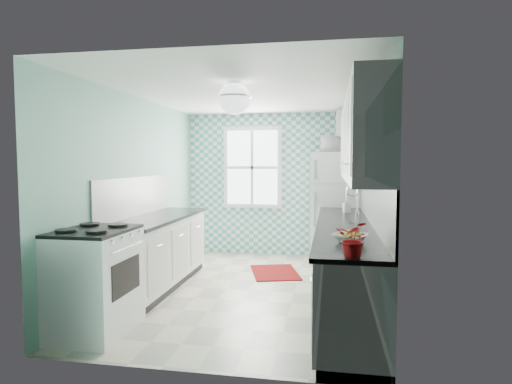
% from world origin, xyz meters
% --- Properties ---
extents(floor, '(3.00, 4.40, 0.02)m').
position_xyz_m(floor, '(0.00, 0.00, -0.01)').
color(floor, beige).
rests_on(floor, ground).
extents(ceiling, '(3.00, 4.40, 0.02)m').
position_xyz_m(ceiling, '(0.00, 0.00, 2.51)').
color(ceiling, white).
rests_on(ceiling, wall_back).
extents(wall_back, '(3.00, 0.02, 2.50)m').
position_xyz_m(wall_back, '(0.00, 2.21, 1.25)').
color(wall_back, '#72AA98').
rests_on(wall_back, floor).
extents(wall_front, '(3.00, 0.02, 2.50)m').
position_xyz_m(wall_front, '(0.00, -2.21, 1.25)').
color(wall_front, '#72AA98').
rests_on(wall_front, floor).
extents(wall_left, '(0.02, 4.40, 2.50)m').
position_xyz_m(wall_left, '(-1.51, 0.00, 1.25)').
color(wall_left, '#72AA98').
rests_on(wall_left, floor).
extents(wall_right, '(0.02, 4.40, 2.50)m').
position_xyz_m(wall_right, '(1.51, 0.00, 1.25)').
color(wall_right, '#72AA98').
rests_on(wall_right, floor).
extents(accent_wall, '(3.00, 0.01, 2.50)m').
position_xyz_m(accent_wall, '(0.00, 2.19, 1.25)').
color(accent_wall, teal).
rests_on(accent_wall, wall_back).
extents(window, '(1.04, 0.05, 1.44)m').
position_xyz_m(window, '(-0.35, 2.16, 1.55)').
color(window, white).
rests_on(window, wall_back).
extents(backsplash_right, '(0.02, 3.60, 0.51)m').
position_xyz_m(backsplash_right, '(1.49, -0.40, 1.20)').
color(backsplash_right, white).
rests_on(backsplash_right, wall_right).
extents(backsplash_left, '(0.02, 2.15, 0.51)m').
position_xyz_m(backsplash_left, '(-1.49, -0.07, 1.20)').
color(backsplash_left, white).
rests_on(backsplash_left, wall_left).
extents(upper_cabinets_right, '(0.33, 3.20, 0.90)m').
position_xyz_m(upper_cabinets_right, '(1.33, -0.60, 1.90)').
color(upper_cabinets_right, silver).
rests_on(upper_cabinets_right, wall_right).
extents(upper_cabinet_fridge, '(0.40, 0.74, 0.40)m').
position_xyz_m(upper_cabinet_fridge, '(1.30, 1.83, 2.25)').
color(upper_cabinet_fridge, silver).
rests_on(upper_cabinet_fridge, wall_right).
extents(ceiling_light, '(0.34, 0.34, 0.35)m').
position_xyz_m(ceiling_light, '(0.00, -0.80, 2.32)').
color(ceiling_light, silver).
rests_on(ceiling_light, ceiling).
extents(base_cabinets_right, '(0.60, 3.60, 0.90)m').
position_xyz_m(base_cabinets_right, '(1.20, -0.40, 0.45)').
color(base_cabinets_right, white).
rests_on(base_cabinets_right, floor).
extents(countertop_right, '(0.63, 3.60, 0.04)m').
position_xyz_m(countertop_right, '(1.19, -0.40, 0.92)').
color(countertop_right, black).
rests_on(countertop_right, base_cabinets_right).
extents(base_cabinets_left, '(0.60, 2.15, 0.90)m').
position_xyz_m(base_cabinets_left, '(-1.20, -0.07, 0.45)').
color(base_cabinets_left, white).
rests_on(base_cabinets_left, floor).
extents(countertop_left, '(0.63, 2.15, 0.04)m').
position_xyz_m(countertop_left, '(-1.19, -0.07, 0.92)').
color(countertop_left, black).
rests_on(countertop_left, base_cabinets_left).
extents(fridge, '(0.79, 0.78, 1.80)m').
position_xyz_m(fridge, '(1.11, 1.81, 0.90)').
color(fridge, white).
rests_on(fridge, floor).
extents(stove, '(0.66, 0.83, 0.99)m').
position_xyz_m(stove, '(-1.20, -1.61, 0.52)').
color(stove, silver).
rests_on(stove, floor).
extents(sink, '(0.49, 0.42, 0.53)m').
position_xyz_m(sink, '(1.20, 0.48, 0.93)').
color(sink, silver).
rests_on(sink, countertop_right).
extents(rug, '(0.87, 1.07, 0.01)m').
position_xyz_m(rug, '(0.22, 0.91, 0.01)').
color(rug, '#650112').
rests_on(rug, floor).
extents(dish_towel, '(0.02, 0.23, 0.34)m').
position_xyz_m(dish_towel, '(0.89, 0.38, 0.48)').
color(dish_towel, '#52B4B6').
rests_on(dish_towel, base_cabinets_right).
extents(fruit_bowl, '(0.39, 0.39, 0.07)m').
position_xyz_m(fruit_bowl, '(1.20, -1.49, 0.98)').
color(fruit_bowl, white).
rests_on(fruit_bowl, countertop_right).
extents(potted_plant, '(0.31, 0.29, 0.28)m').
position_xyz_m(potted_plant, '(1.20, -2.11, 1.08)').
color(potted_plant, red).
rests_on(potted_plant, countertop_right).
extents(soap_bottle, '(0.11, 0.12, 0.21)m').
position_xyz_m(soap_bottle, '(1.25, 0.78, 1.04)').
color(soap_bottle, '#9BC6D2').
rests_on(soap_bottle, countertop_right).
extents(microwave, '(0.50, 0.35, 0.27)m').
position_xyz_m(microwave, '(1.11, 1.81, 1.94)').
color(microwave, white).
rests_on(microwave, fridge).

